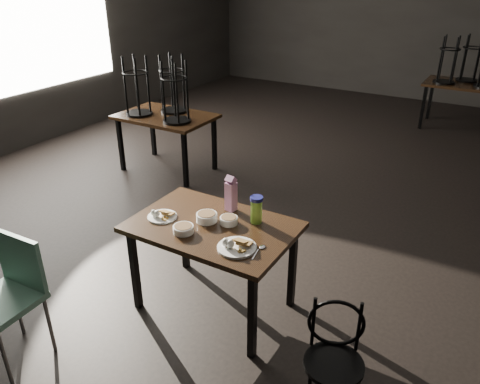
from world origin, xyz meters
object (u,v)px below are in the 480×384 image
Objects in this scene: juice_carton at (231,194)px; school_chair at (10,289)px; water_bottle at (256,209)px; bentwood_chair at (334,351)px; main_table at (213,234)px.

juice_carton is 1.66m from school_chair.
bentwood_chair is (0.87, -0.63, -0.42)m from water_bottle.
main_table is 1.23m from bentwood_chair.
main_table is 0.38m from water_bottle.
bentwood_chair is 2.13m from school_chair.
juice_carton is at bearing 90.69° from main_table.
water_bottle is (0.26, 0.20, 0.19)m from main_table.
school_chair is at bearing 177.27° from bentwood_chair.
water_bottle is at bearing 123.43° from bentwood_chair.
school_chair is at bearing -129.40° from main_table.
water_bottle is 1.76m from school_chair.
juice_carton is 0.27m from water_bottle.
juice_carton is at bearing 127.59° from bentwood_chair.
juice_carton reaches higher than main_table.
main_table is at bearing 138.42° from bentwood_chair.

